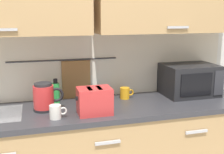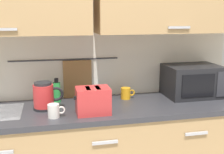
# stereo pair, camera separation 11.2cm
# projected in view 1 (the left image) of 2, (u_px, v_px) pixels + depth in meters

# --- Properties ---
(back_wall_assembly) EXTENTS (3.70, 0.41, 2.50)m
(back_wall_assembly) POSITION_uv_depth(u_px,v_px,m) (90.00, 24.00, 2.29)
(back_wall_assembly) COLOR silver
(back_wall_assembly) RESTS_ON ground
(microwave) EXTENTS (0.46, 0.35, 0.27)m
(microwave) POSITION_uv_depth(u_px,v_px,m) (189.00, 80.00, 2.50)
(microwave) COLOR black
(microwave) RESTS_ON counter_unit
(electric_kettle) EXTENTS (0.23, 0.16, 0.21)m
(electric_kettle) POSITION_uv_depth(u_px,v_px,m) (44.00, 97.00, 2.10)
(electric_kettle) COLOR black
(electric_kettle) RESTS_ON counter_unit
(dish_soap_bottle) EXTENTS (0.06, 0.06, 0.20)m
(dish_soap_bottle) POSITION_uv_depth(u_px,v_px,m) (56.00, 92.00, 2.28)
(dish_soap_bottle) COLOR green
(dish_soap_bottle) RESTS_ON counter_unit
(mug_near_sink) EXTENTS (0.12, 0.08, 0.09)m
(mug_near_sink) POSITION_uv_depth(u_px,v_px,m) (56.00, 112.00, 1.94)
(mug_near_sink) COLOR silver
(mug_near_sink) RESTS_ON counter_unit
(mixing_bowl) EXTENTS (0.21, 0.21, 0.08)m
(mixing_bowl) POSITION_uv_depth(u_px,v_px,m) (98.00, 96.00, 2.34)
(mixing_bowl) COLOR #4C7093
(mixing_bowl) RESTS_ON counter_unit
(toaster) EXTENTS (0.26, 0.17, 0.19)m
(toaster) POSITION_uv_depth(u_px,v_px,m) (94.00, 101.00, 2.03)
(toaster) COLOR red
(toaster) RESTS_ON counter_unit
(mug_by_kettle) EXTENTS (0.12, 0.08, 0.09)m
(mug_by_kettle) POSITION_uv_depth(u_px,v_px,m) (125.00, 93.00, 2.40)
(mug_by_kettle) COLOR orange
(mug_by_kettle) RESTS_ON counter_unit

